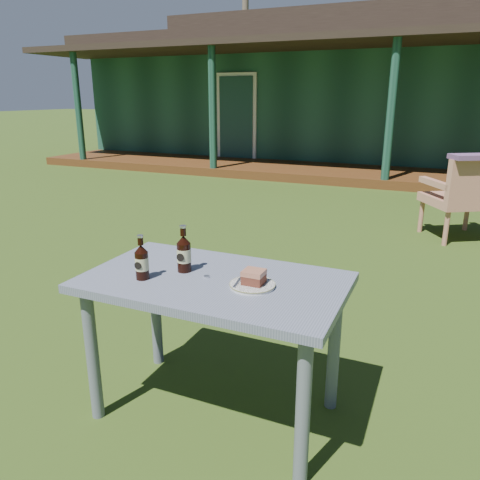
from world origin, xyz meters
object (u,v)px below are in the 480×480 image
at_px(cake_slice, 254,277).
at_px(cafe_table, 214,298).
at_px(cola_bottle_far, 142,262).
at_px(plate, 252,285).
at_px(armchair_left, 466,194).
at_px(cola_bottle_near, 184,253).

bearing_deg(cake_slice, cafe_table, 176.30).
bearing_deg(cake_slice, cola_bottle_far, -166.32).
xyz_separation_m(plate, armchair_left, (0.95, 3.73, -0.22)).
distance_m(cola_bottle_near, cola_bottle_far, 0.21).
bearing_deg(cake_slice, plate, -126.87).
bearing_deg(armchair_left, cafe_table, -107.27).
relative_size(cola_bottle_far, armchair_left, 0.23).
xyz_separation_m(cake_slice, armchair_left, (0.95, 3.73, -0.25)).
xyz_separation_m(cake_slice, cola_bottle_near, (-0.37, 0.04, 0.05)).
distance_m(plate, armchair_left, 3.86).
xyz_separation_m(cafe_table, cake_slice, (0.20, -0.01, 0.15)).
distance_m(cafe_table, armchair_left, 3.89).
bearing_deg(cola_bottle_near, cafe_table, -8.68).
bearing_deg(cola_bottle_far, cola_bottle_near, 51.78).
xyz_separation_m(cafe_table, cola_bottle_near, (-0.17, 0.03, 0.19)).
xyz_separation_m(cola_bottle_far, armchair_left, (1.45, 3.85, -0.29)).
height_order(plate, cola_bottle_near, cola_bottle_near).
distance_m(cafe_table, cake_slice, 0.25).
distance_m(cafe_table, cola_bottle_near, 0.26).
xyz_separation_m(cafe_table, armchair_left, (1.15, 3.71, -0.11)).
bearing_deg(cafe_table, cake_slice, -3.70).
bearing_deg(cola_bottle_near, plate, -6.87).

